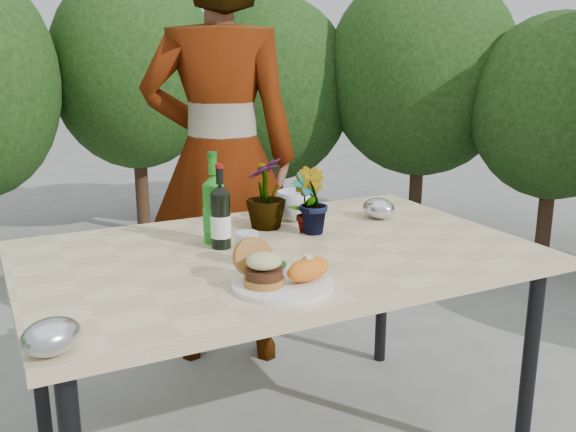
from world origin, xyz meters
name	(u,v)px	position (x,y,z in m)	size (l,w,h in m)	color
patio_table	(277,266)	(0.00, 0.00, 0.69)	(1.60, 1.00, 0.75)	beige
shrub_hedge	(226,94)	(0.44, 1.53, 1.14)	(7.02, 4.98, 2.12)	#382316
dinner_plate	(283,284)	(-0.13, -0.31, 0.76)	(0.28, 0.28, 0.01)	white
burger_stack	(261,267)	(-0.19, -0.29, 0.81)	(0.11, 0.16, 0.11)	#B7722D
sweet_potato	(308,269)	(-0.06, -0.33, 0.80)	(0.15, 0.08, 0.06)	orange
grilled_veg	(274,266)	(-0.11, -0.21, 0.78)	(0.08, 0.05, 0.03)	olive
wine_bottle	(221,217)	(-0.15, 0.10, 0.85)	(0.07, 0.07, 0.28)	black
sparkling_water	(214,210)	(-0.15, 0.17, 0.86)	(0.07, 0.07, 0.30)	#197D16
plastic_cup	(247,248)	(-0.14, -0.08, 0.80)	(0.07, 0.07, 0.10)	silver
seedling_left	(305,203)	(0.17, 0.13, 0.86)	(0.11, 0.08, 0.21)	#1F591E
seedling_mid	(311,201)	(0.19, 0.12, 0.86)	(0.13, 0.10, 0.23)	#26581E
seedling_right	(266,193)	(0.08, 0.25, 0.88)	(0.14, 0.14, 0.26)	#285B1F
blue_bowl	(294,206)	(0.22, 0.30, 0.81)	(0.14, 0.14, 0.11)	white
foil_packet_left	(52,337)	(-0.74, -0.44, 0.79)	(0.13, 0.11, 0.08)	#BABDC2
foil_packet_right	(379,208)	(0.51, 0.18, 0.79)	(0.13, 0.11, 0.08)	silver
person	(221,158)	(0.12, 0.80, 0.92)	(0.67, 0.44, 1.83)	#9F624F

